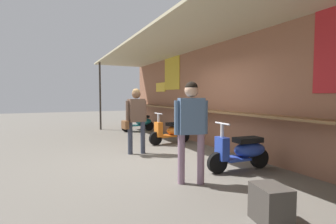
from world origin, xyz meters
name	(u,v)px	position (x,y,z in m)	size (l,w,h in m)	color
ground_plane	(161,158)	(0.00, 0.00, 0.00)	(39.08, 39.08, 0.00)	#605B54
market_stall_facade	(225,84)	(0.00, 1.83, 1.79)	(13.96, 2.57, 3.21)	#8C5B44
scooter_teal	(140,122)	(-4.65, 1.08, 0.39)	(0.46, 1.40, 0.97)	#197075
scooter_orange	(172,131)	(-1.59, 1.08, 0.39)	(0.49, 1.40, 0.97)	orange
scooter_blue	(243,151)	(1.54, 1.08, 0.39)	(0.50, 1.40, 0.97)	#233D9E
shopper_with_handbag	(136,114)	(-0.72, -0.38, 1.01)	(0.32, 0.66, 1.67)	#383D4C
shopper_browsing	(191,121)	(1.77, -0.24, 1.06)	(0.29, 0.57, 1.71)	gray
merchandise_crate	(271,204)	(3.29, -0.08, 0.22)	(0.42, 0.34, 0.44)	#3D3833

